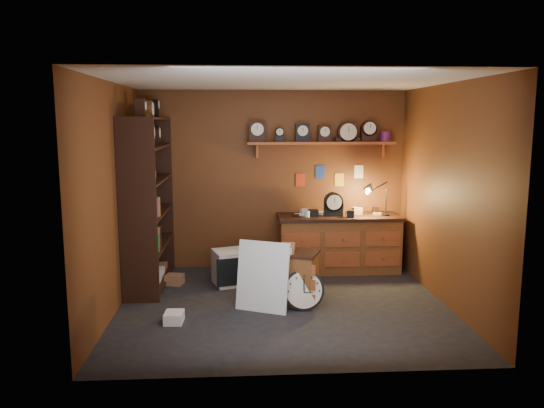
{
  "coord_description": "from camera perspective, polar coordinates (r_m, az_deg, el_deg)",
  "views": [
    {
      "loc": [
        -0.53,
        -6.23,
        2.26
      ],
      "look_at": [
        -0.11,
        0.35,
        1.21
      ],
      "focal_mm": 35.0,
      "sensor_mm": 36.0,
      "label": 1
    }
  ],
  "objects": [
    {
      "name": "workbench",
      "position": [
        8.05,
        7.2,
        -3.86
      ],
      "size": [
        1.84,
        0.66,
        1.36
      ],
      "color": "brown",
      "rests_on": "ground"
    },
    {
      "name": "big_round_clock",
      "position": [
        6.45,
        3.42,
        -9.22
      ],
      "size": [
        0.5,
        0.16,
        0.5
      ],
      "color": "black",
      "rests_on": "ground"
    },
    {
      "name": "mini_fridge",
      "position": [
        7.42,
        -4.42,
        -6.81
      ],
      "size": [
        0.57,
        0.59,
        0.48
      ],
      "rotation": [
        0.0,
        0.0,
        0.3
      ],
      "color": "silver",
      "rests_on": "ground"
    },
    {
      "name": "low_cabinet",
      "position": [
        6.64,
        2.39,
        -7.59
      ],
      "size": [
        0.71,
        0.66,
        0.75
      ],
      "rotation": [
        0.0,
        0.0,
        -0.36
      ],
      "color": "brown",
      "rests_on": "ground"
    },
    {
      "name": "floor_box_a",
      "position": [
        7.54,
        -10.45,
        -8.0
      ],
      "size": [
        0.27,
        0.24,
        0.14
      ],
      "primitive_type": "cube",
      "rotation": [
        0.0,
        0.0,
        -0.25
      ],
      "color": "#90603F",
      "rests_on": "ground"
    },
    {
      "name": "shelving_unit",
      "position": [
        7.39,
        -13.42,
        0.96
      ],
      "size": [
        0.47,
        1.6,
        2.58
      ],
      "color": "black",
      "rests_on": "ground"
    },
    {
      "name": "floor_box_c",
      "position": [
        7.0,
        0.13,
        -8.95
      ],
      "size": [
        0.27,
        0.23,
        0.2
      ],
      "primitive_type": "cube",
      "rotation": [
        0.0,
        0.0,
        -0.03
      ],
      "color": "#90603F",
      "rests_on": "ground"
    },
    {
      "name": "room_shell",
      "position": [
        6.39,
        1.55,
        4.19
      ],
      "size": [
        4.02,
        3.62,
        2.71
      ],
      "color": "brown",
      "rests_on": "ground"
    },
    {
      "name": "floor_box_b",
      "position": [
        6.2,
        -10.5,
        -11.9
      ],
      "size": [
        0.22,
        0.26,
        0.12
      ],
      "primitive_type": "cube",
      "rotation": [
        0.0,
        0.0,
        -0.05
      ],
      "color": "white",
      "rests_on": "ground"
    },
    {
      "name": "floor",
      "position": [
        6.65,
        1.18,
        -10.83
      ],
      "size": [
        4.0,
        4.0,
        0.0
      ],
      "primitive_type": "plane",
      "color": "black",
      "rests_on": "ground"
    },
    {
      "name": "white_panel",
      "position": [
        6.5,
        -1.01,
        -11.32
      ],
      "size": [
        0.66,
        0.42,
        0.85
      ],
      "primitive_type": "cube",
      "rotation": [
        -0.17,
        0.0,
        -0.42
      ],
      "color": "silver",
      "rests_on": "ground"
    }
  ]
}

